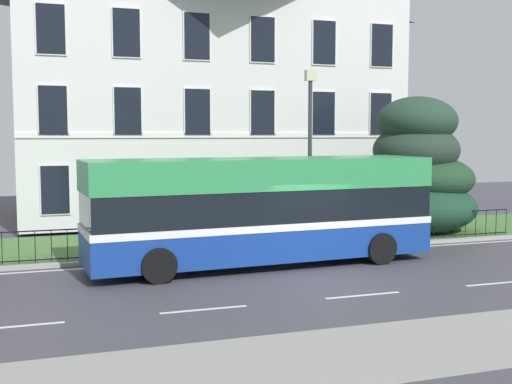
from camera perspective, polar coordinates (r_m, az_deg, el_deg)
The scene contains 6 objects.
ground_plane at distance 18.68m, azimuth 5.28°, elevation -7.08°, with size 60.00×56.00×0.18m.
georgian_townhouse at distance 32.33m, azimuth -5.03°, elevation 8.83°, with size 17.23×11.01×11.74m.
iron_verge_railing at distance 21.72m, azimuth 2.21°, elevation -3.63°, with size 18.38×0.04×0.97m.
evergreen_tree at distance 26.47m, azimuth 13.94°, elevation 1.33°, with size 4.98×4.98×5.44m.
single_decker_bus at distance 19.32m, azimuth 0.49°, elevation -1.52°, with size 10.53×3.16×3.21m.
street_lamp_post at distance 22.47m, azimuth 4.77°, elevation 4.25°, with size 0.36×0.24×5.98m.
Camera 1 is at (-7.47, -15.64, 3.93)m, focal length 45.43 mm.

